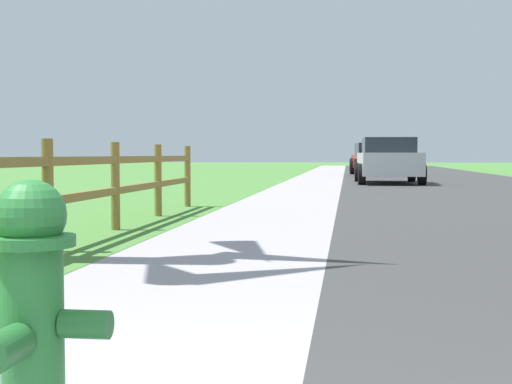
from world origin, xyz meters
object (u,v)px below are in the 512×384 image
Objects in this scene: parked_suv_silver at (388,160)px; parked_car_blue at (367,158)px; fire_hydrant at (31,312)px; parked_car_red at (374,158)px; parked_car_white at (378,158)px.

parked_car_blue is (0.08, 29.46, -0.03)m from parked_suv_silver.
parked_suv_silver is 29.46m from parked_car_blue.
parked_car_red is (2.18, 31.30, 0.32)m from fire_hydrant.
parked_suv_silver is 19.13m from parked_car_white.
parked_car_blue is (2.37, 51.26, 0.27)m from fire_hydrant.
parked_car_blue is (-0.37, 10.34, -0.01)m from parked_car_white.
parked_suv_silver reaches higher than parked_car_white.
parked_car_white is (2.74, 40.92, 0.28)m from fire_hydrant.
parked_car_blue reaches higher than parked_car_white.
parked_car_white is (0.57, 9.62, -0.04)m from parked_car_red.
parked_suv_silver is 1.05× the size of parked_car_white.
parked_suv_silver is at bearing -91.36° from parked_car_white.
fire_hydrant is 31.38m from parked_car_red.
parked_car_white is at bearing 88.64° from parked_suv_silver.
fire_hydrant is 0.20× the size of parked_car_white.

